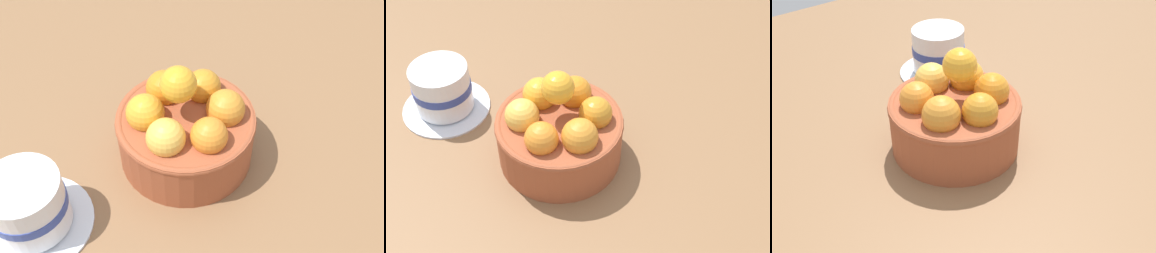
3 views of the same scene
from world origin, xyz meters
TOP-DOWN VIEW (x-y plane):
  - ground_plane at (0.00, 0.00)cm, footprint 129.93×107.95cm
  - terracotta_bowl at (0.04, 0.01)cm, footprint 15.69×15.69cm
  - coffee_cup at (9.63, 15.76)cm, footprint 12.18×12.18cm

SIDE VIEW (x-z plane):
  - ground_plane at x=0.00cm, z-range -3.22..0.00cm
  - coffee_cup at x=9.63cm, z-range -0.25..6.92cm
  - terracotta_bowl at x=0.04cm, z-range -1.90..10.89cm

